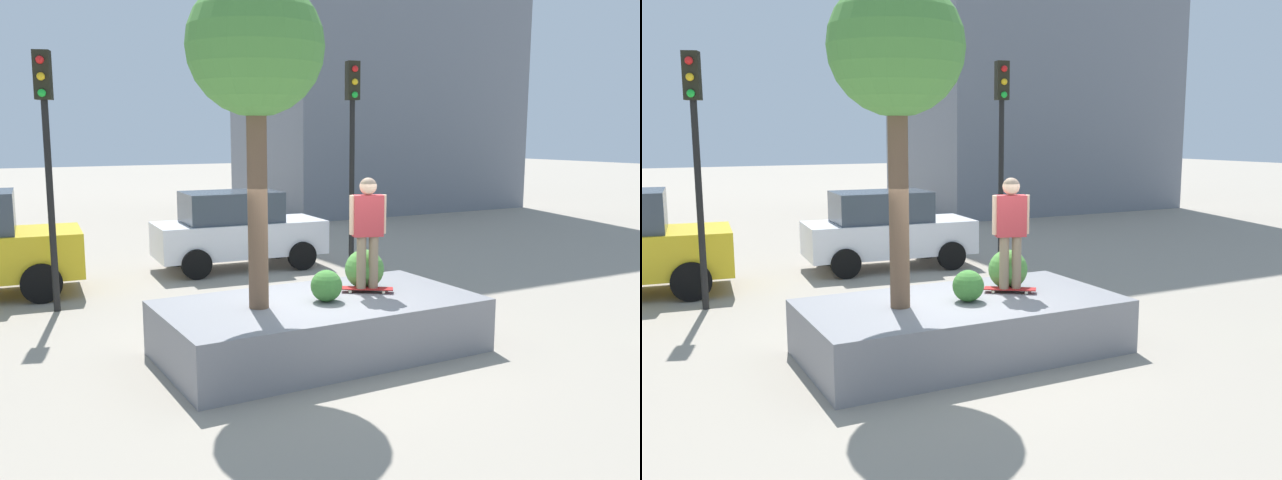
{
  "view_description": "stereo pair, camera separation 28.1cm",
  "coord_description": "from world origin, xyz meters",
  "views": [
    {
      "loc": [
        -4.74,
        -8.61,
        3.26
      ],
      "look_at": [
        -0.02,
        -0.07,
        1.71
      ],
      "focal_mm": 37.92,
      "sensor_mm": 36.0,
      "label": 1
    },
    {
      "loc": [
        -4.49,
        -8.74,
        3.26
      ],
      "look_at": [
        -0.02,
        -0.07,
        1.71
      ],
      "focal_mm": 37.92,
      "sensor_mm": 36.0,
      "label": 2
    }
  ],
  "objects": [
    {
      "name": "boxwood_shrub",
      "position": [
        0.96,
        0.25,
        1.12
      ],
      "size": [
        0.62,
        0.62,
        0.62
      ],
      "primitive_type": "sphere",
      "color": "#4C8C3D",
      "rests_on": "planter_ledge"
    },
    {
      "name": "police_car",
      "position": [
        1.31,
        6.49,
        0.95
      ],
      "size": [
        4.14,
        2.13,
        1.87
      ],
      "color": "white",
      "rests_on": "ground"
    },
    {
      "name": "hedge_clump",
      "position": [
        0.02,
        -0.2,
        1.04
      ],
      "size": [
        0.47,
        0.47,
        0.47
      ],
      "primitive_type": "sphere",
      "color": "#3D7A33",
      "rests_on": "planter_ledge"
    },
    {
      "name": "traffic_light_corner",
      "position": [
        3.35,
        4.52,
        3.28
      ],
      "size": [
        0.32,
        0.36,
        4.83
      ],
      "color": "black",
      "rests_on": "ground"
    },
    {
      "name": "plaza_tree",
      "position": [
        -1.0,
        -0.04,
        4.33
      ],
      "size": [
        1.87,
        1.87,
        4.53
      ],
      "color": "brown",
      "rests_on": "planter_ledge"
    },
    {
      "name": "skateboard",
      "position": [
        0.84,
        -0.02,
        0.87
      ],
      "size": [
        0.78,
        0.63,
        0.07
      ],
      "color": "#A51E1E",
      "rests_on": "planter_ledge"
    },
    {
      "name": "planter_ledge",
      "position": [
        -0.02,
        -0.07,
        0.4
      ],
      "size": [
        4.65,
        2.45,
        0.81
      ],
      "primitive_type": "cube",
      "color": "gray",
      "rests_on": "ground"
    },
    {
      "name": "ground_plane",
      "position": [
        0.0,
        0.0,
        0.0
      ],
      "size": [
        120.0,
        120.0,
        0.0
      ],
      "primitive_type": "plane",
      "color": "#9E9384"
    },
    {
      "name": "skateboarder",
      "position": [
        0.84,
        -0.02,
        1.87
      ],
      "size": [
        0.56,
        0.32,
        1.71
      ],
      "color": "#847056",
      "rests_on": "skateboard"
    },
    {
      "name": "traffic_light_median",
      "position": [
        -3.14,
        4.34,
        3.18
      ],
      "size": [
        0.34,
        0.37,
        4.68
      ],
      "color": "black",
      "rests_on": "ground"
    }
  ]
}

